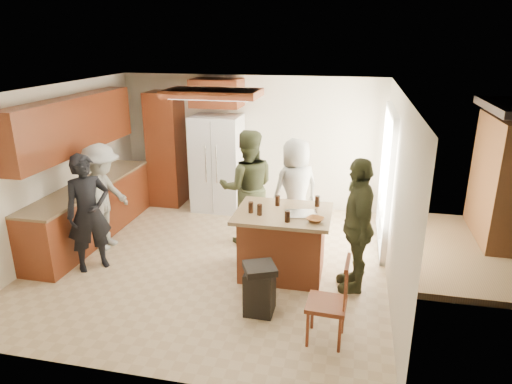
% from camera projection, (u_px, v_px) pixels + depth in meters
% --- Properties ---
extents(room_shell, '(8.00, 5.20, 5.00)m').
position_uv_depth(room_shell, '(509.00, 191.00, 7.18)').
color(room_shell, tan).
rests_on(room_shell, ground).
extents(person_front_left, '(0.75, 0.75, 1.68)m').
position_uv_depth(person_front_left, '(89.00, 213.00, 6.35)').
color(person_front_left, black).
rests_on(person_front_left, ground).
extents(person_behind_left, '(1.01, 0.78, 1.84)m').
position_uv_depth(person_behind_left, '(248.00, 188.00, 7.14)').
color(person_behind_left, '#323720').
rests_on(person_behind_left, ground).
extents(person_behind_right, '(0.97, 0.91, 1.67)m').
position_uv_depth(person_behind_right, '(296.00, 189.00, 7.35)').
color(person_behind_right, gray).
rests_on(person_behind_right, ground).
extents(person_side_right, '(0.66, 1.10, 1.78)m').
position_uv_depth(person_side_right, '(357.00, 225.00, 5.82)').
color(person_side_right, '#393C23').
rests_on(person_side_right, ground).
extents(person_counter, '(0.64, 1.13, 1.66)m').
position_uv_depth(person_counter, '(102.00, 197.00, 7.00)').
color(person_counter, gray).
rests_on(person_counter, ground).
extents(left_cabinetry, '(0.64, 3.00, 2.30)m').
position_uv_depth(left_cabinetry, '(85.00, 182.00, 7.32)').
color(left_cabinetry, maroon).
rests_on(left_cabinetry, ground).
extents(back_wall_units, '(1.80, 0.60, 2.45)m').
position_uv_depth(back_wall_units, '(179.00, 136.00, 8.67)').
color(back_wall_units, maroon).
rests_on(back_wall_units, ground).
extents(refrigerator, '(0.90, 0.76, 1.80)m').
position_uv_depth(refrigerator, '(218.00, 163.00, 8.59)').
color(refrigerator, white).
rests_on(refrigerator, ground).
extents(kitchen_island, '(1.28, 1.03, 0.93)m').
position_uv_depth(kitchen_island, '(283.00, 242.00, 6.30)').
color(kitchen_island, '#A84F2B').
rests_on(kitchen_island, ground).
extents(island_items, '(1.05, 0.74, 0.15)m').
position_uv_depth(island_items, '(296.00, 212.00, 6.01)').
color(island_items, silver).
rests_on(island_items, kitchen_island).
extents(trash_bin, '(0.48, 0.48, 0.63)m').
position_uv_depth(trash_bin, '(260.00, 289.00, 5.44)').
color(trash_bin, black).
rests_on(trash_bin, ground).
extents(spindle_chair, '(0.45, 0.45, 0.99)m').
position_uv_depth(spindle_chair, '(329.00, 304.00, 4.89)').
color(spindle_chair, maroon).
rests_on(spindle_chair, ground).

